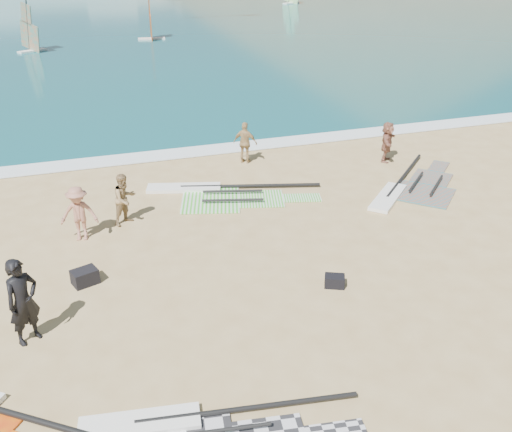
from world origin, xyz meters
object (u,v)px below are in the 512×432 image
object	(u,v)px
beachgoer_back	(245,143)
beachgoer_right	(387,142)
rig_orange	(410,189)
gear_bag_far	(335,281)
beachgoer_left	(125,199)
rig_green	(218,193)
beachgoer_mid	(79,214)
gear_bag_near	(85,277)
person_wetsuit	(23,301)

from	to	relation	value
beachgoer_back	beachgoer_right	world-z (taller)	beachgoer_back
rig_orange	gear_bag_far	xyz separation A→B (m)	(-5.09, -4.64, 0.10)
gear_bag_far	beachgoer_left	bearing A→B (deg)	130.41
rig_green	beachgoer_right	size ratio (longest dim) A/B	3.75
beachgoer_right	beachgoer_mid	bearing A→B (deg)	140.87
rig_green	gear_bag_near	distance (m)	6.24
person_wetsuit	beachgoer_back	distance (m)	11.65
beachgoer_mid	gear_bag_near	bearing A→B (deg)	-78.64
beachgoer_right	gear_bag_far	bearing A→B (deg)	179.03
beachgoer_mid	rig_green	bearing A→B (deg)	34.44
beachgoer_left	gear_bag_far	bearing A→B (deg)	-82.47
beachgoer_right	rig_orange	bearing A→B (deg)	-156.31
beachgoer_back	beachgoer_right	bearing A→B (deg)	-160.62
gear_bag_near	gear_bag_far	bearing A→B (deg)	-19.65
beachgoer_back	rig_green	bearing A→B (deg)	91.87
rig_green	beachgoer_left	distance (m)	3.44
person_wetsuit	beachgoer_left	xyz separation A→B (m)	(2.66, 5.02, -0.19)
rig_orange	gear_bag_far	world-z (taller)	gear_bag_far
rig_green	gear_bag_far	xyz separation A→B (m)	(1.25, -6.33, 0.10)
beachgoer_left	person_wetsuit	bearing A→B (deg)	-150.78
rig_orange	beachgoer_back	world-z (taller)	beachgoer_back
beachgoer_left	beachgoer_mid	distance (m)	1.50
beachgoer_left	beachgoer_mid	world-z (taller)	beachgoer_mid
rig_green	person_wetsuit	bearing A→B (deg)	-117.58
rig_orange	gear_bag_far	distance (m)	6.89
gear_bag_near	person_wetsuit	size ratio (longest dim) A/B	0.31
beachgoer_back	gear_bag_near	bearing A→B (deg)	83.24
beachgoer_back	beachgoer_right	xyz separation A→B (m)	(5.19, -1.54, -0.02)
beachgoer_right	rig_green	bearing A→B (deg)	135.73
rig_orange	beachgoer_left	xyz separation A→B (m)	(-9.50, 0.54, 0.74)
person_wetsuit	rig_orange	bearing A→B (deg)	-13.74
rig_orange	beachgoer_back	xyz separation A→B (m)	(-4.55, 4.34, 0.74)
beachgoer_mid	beachgoer_back	size ratio (longest dim) A/B	1.01
gear_bag_far	rig_orange	bearing A→B (deg)	42.36
rig_green	gear_bag_near	world-z (taller)	gear_bag_near
person_wetsuit	beachgoer_back	xyz separation A→B (m)	(7.61, 8.82, -0.18)
rig_orange	person_wetsuit	bearing A→B (deg)	156.29
beachgoer_left	beachgoer_back	size ratio (longest dim) A/B	0.99
gear_bag_far	beachgoer_right	size ratio (longest dim) A/B	0.31
person_wetsuit	beachgoer_mid	size ratio (longest dim) A/B	1.22
rig_green	beachgoer_right	distance (m)	7.11
beachgoer_back	rig_orange	bearing A→B (deg)	172.27
rig_green	beachgoer_right	bearing A→B (deg)	24.83
person_wetsuit	beachgoer_back	size ratio (longest dim) A/B	1.23
beachgoer_left	beachgoer_right	world-z (taller)	beachgoer_left
rig_green	beachgoer_back	distance (m)	3.29
gear_bag_near	beachgoer_back	world-z (taller)	beachgoer_back
beachgoer_mid	beachgoer_right	xyz separation A→B (m)	(11.49, 2.91, -0.03)
rig_green	gear_bag_far	bearing A→B (deg)	-63.08
beachgoer_mid	beachgoer_right	distance (m)	11.86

